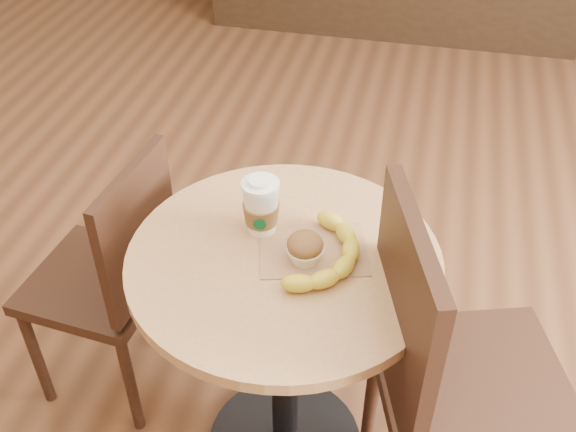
% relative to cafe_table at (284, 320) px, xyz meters
% --- Properties ---
extents(cafe_table, '(0.71, 0.71, 0.75)m').
position_rel_cafe_table_xyz_m(cafe_table, '(0.00, 0.00, 0.00)').
color(cafe_table, black).
rests_on(cafe_table, ground).
extents(chair_left, '(0.40, 0.40, 0.83)m').
position_rel_cafe_table_xyz_m(chair_left, '(-0.52, 0.13, -0.08)').
color(chair_left, '#321C11').
rests_on(chair_left, ground).
extents(chair_right, '(0.54, 0.54, 0.98)m').
position_rel_cafe_table_xyz_m(chair_right, '(0.40, -0.08, 0.00)').
color(chair_right, '#321C11').
rests_on(chair_right, ground).
extents(kraft_bag, '(0.28, 0.24, 0.00)m').
position_rel_cafe_table_xyz_m(kraft_bag, '(0.06, 0.03, 0.22)').
color(kraft_bag, '#A1734D').
rests_on(kraft_bag, cafe_table).
extents(coffee_cup, '(0.09, 0.09, 0.14)m').
position_rel_cafe_table_xyz_m(coffee_cup, '(-0.07, 0.07, 0.28)').
color(coffee_cup, white).
rests_on(coffee_cup, cafe_table).
extents(muffin, '(0.08, 0.08, 0.07)m').
position_rel_cafe_table_xyz_m(muffin, '(0.05, -0.01, 0.25)').
color(muffin, white).
rests_on(muffin, kraft_bag).
extents(banana, '(0.23, 0.32, 0.04)m').
position_rel_cafe_table_xyz_m(banana, '(0.10, 0.00, 0.24)').
color(banana, gold).
rests_on(banana, kraft_bag).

